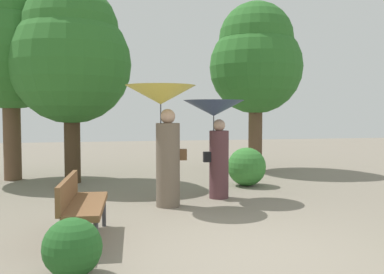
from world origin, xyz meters
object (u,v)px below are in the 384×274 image
object	(u,v)px
park_bench	(80,202)
tree_near_right	(256,59)
person_right	(215,126)
tree_near_left	(10,42)
tree_mid_left	(71,54)
person_left	(163,119)

from	to	relation	value
park_bench	tree_near_right	size ratio (longest dim) A/B	0.32
person_right	tree_near_left	size ratio (longest dim) A/B	0.38
person_right	tree_near_left	world-z (taller)	tree_near_left
park_bench	tree_mid_left	world-z (taller)	tree_mid_left
person_left	park_bench	distance (m)	2.46
person_right	tree_near_right	size ratio (longest dim) A/B	0.40
tree_near_right	tree_near_left	bearing A→B (deg)	-175.95
person_left	tree_mid_left	distance (m)	3.77
tree_near_left	tree_near_right	distance (m)	6.51
person_right	tree_near_right	world-z (taller)	tree_near_right
tree_near_left	tree_mid_left	xyz separation A→B (m)	(1.48, -0.75, -0.34)
person_right	tree_mid_left	distance (m)	4.10
person_right	park_bench	size ratio (longest dim) A/B	1.25
tree_near_left	tree_mid_left	bearing A→B (deg)	-26.86
tree_near_left	tree_near_right	xyz separation A→B (m)	(6.50, 0.46, -0.18)
park_bench	tree_mid_left	distance (m)	5.41
person_right	tree_mid_left	bearing A→B (deg)	43.10
tree_near_left	tree_near_right	size ratio (longest dim) A/B	1.05
person_left	tree_near_left	distance (m)	5.27
person_right	person_left	bearing A→B (deg)	109.56
person_left	tree_near_left	world-z (taller)	tree_near_left
tree_mid_left	person_left	bearing A→B (deg)	-59.44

